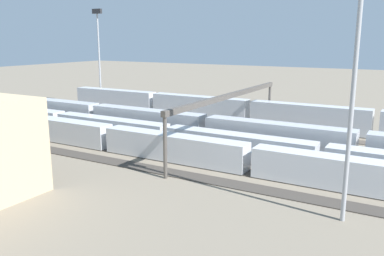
{
  "coord_description": "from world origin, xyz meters",
  "views": [
    {
      "loc": [
        -40.56,
        61.05,
        17.46
      ],
      "look_at": [
        -6.46,
        1.58,
        2.5
      ],
      "focal_mm": 38.11,
      "sensor_mm": 36.0,
      "label": 1
    }
  ],
  "objects_px": {
    "train_on_track_6": "(103,136)",
    "train_on_track_0": "(250,112)",
    "train_on_track_4": "(147,123)",
    "light_mast_1": "(359,20)",
    "light_mast_0": "(99,44)",
    "signal_gantry": "(230,99)",
    "train_on_track_5": "(168,137)"
  },
  "relations": [
    {
      "from": "train_on_track_5",
      "to": "light_mast_1",
      "type": "bearing_deg",
      "value": 154.77
    },
    {
      "from": "train_on_track_4",
      "to": "train_on_track_0",
      "type": "distance_m",
      "value": 23.28
    },
    {
      "from": "train_on_track_6",
      "to": "train_on_track_5",
      "type": "relative_size",
      "value": 1.45
    },
    {
      "from": "train_on_track_0",
      "to": "train_on_track_6",
      "type": "bearing_deg",
      "value": 66.0
    },
    {
      "from": "train_on_track_4",
      "to": "signal_gantry",
      "type": "distance_m",
      "value": 16.3
    },
    {
      "from": "train_on_track_6",
      "to": "light_mast_0",
      "type": "distance_m",
      "value": 47.53
    },
    {
      "from": "train_on_track_6",
      "to": "signal_gantry",
      "type": "bearing_deg",
      "value": -143.23
    },
    {
      "from": "train_on_track_6",
      "to": "signal_gantry",
      "type": "height_order",
      "value": "signal_gantry"
    },
    {
      "from": "train_on_track_6",
      "to": "train_on_track_0",
      "type": "bearing_deg",
      "value": -114.0
    },
    {
      "from": "train_on_track_6",
      "to": "light_mast_0",
      "type": "height_order",
      "value": "light_mast_0"
    },
    {
      "from": "light_mast_0",
      "to": "train_on_track_6",
      "type": "bearing_deg",
      "value": 132.62
    },
    {
      "from": "train_on_track_5",
      "to": "train_on_track_6",
      "type": "bearing_deg",
      "value": 28.25
    },
    {
      "from": "train_on_track_0",
      "to": "light_mast_0",
      "type": "distance_m",
      "value": 46.25
    },
    {
      "from": "train_on_track_4",
      "to": "signal_gantry",
      "type": "bearing_deg",
      "value": -170.71
    },
    {
      "from": "light_mast_0",
      "to": "light_mast_1",
      "type": "height_order",
      "value": "light_mast_1"
    },
    {
      "from": "train_on_track_5",
      "to": "signal_gantry",
      "type": "height_order",
      "value": "signal_gantry"
    },
    {
      "from": "train_on_track_6",
      "to": "light_mast_1",
      "type": "distance_m",
      "value": 43.26
    },
    {
      "from": "signal_gantry",
      "to": "light_mast_1",
      "type": "bearing_deg",
      "value": 135.85
    },
    {
      "from": "train_on_track_6",
      "to": "light_mast_0",
      "type": "bearing_deg",
      "value": -47.38
    },
    {
      "from": "train_on_track_4",
      "to": "light_mast_0",
      "type": "relative_size",
      "value": 4.77
    },
    {
      "from": "light_mast_0",
      "to": "signal_gantry",
      "type": "height_order",
      "value": "light_mast_0"
    },
    {
      "from": "train_on_track_4",
      "to": "train_on_track_0",
      "type": "xyz_separation_m",
      "value": [
        -11.91,
        -20.0,
        0.0
      ]
    },
    {
      "from": "train_on_track_4",
      "to": "light_mast_0",
      "type": "height_order",
      "value": "light_mast_0"
    },
    {
      "from": "train_on_track_0",
      "to": "signal_gantry",
      "type": "relative_size",
      "value": 2.39
    },
    {
      "from": "train_on_track_4",
      "to": "light_mast_1",
      "type": "bearing_deg",
      "value": 153.16
    },
    {
      "from": "train_on_track_0",
      "to": "train_on_track_4",
      "type": "bearing_deg",
      "value": 59.23
    },
    {
      "from": "train_on_track_5",
      "to": "light_mast_1",
      "type": "height_order",
      "value": "light_mast_1"
    },
    {
      "from": "train_on_track_4",
      "to": "light_mast_0",
      "type": "xyz_separation_m",
      "value": [
        32.18,
        -23.39,
        13.57
      ]
    },
    {
      "from": "train_on_track_0",
      "to": "train_on_track_5",
      "type": "height_order",
      "value": "train_on_track_0"
    },
    {
      "from": "light_mast_1",
      "to": "signal_gantry",
      "type": "bearing_deg",
      "value": -44.15
    },
    {
      "from": "light_mast_0",
      "to": "signal_gantry",
      "type": "relative_size",
      "value": 0.63
    },
    {
      "from": "train_on_track_6",
      "to": "light_mast_0",
      "type": "xyz_separation_m",
      "value": [
        30.73,
        -33.39,
        14.12
      ]
    }
  ]
}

